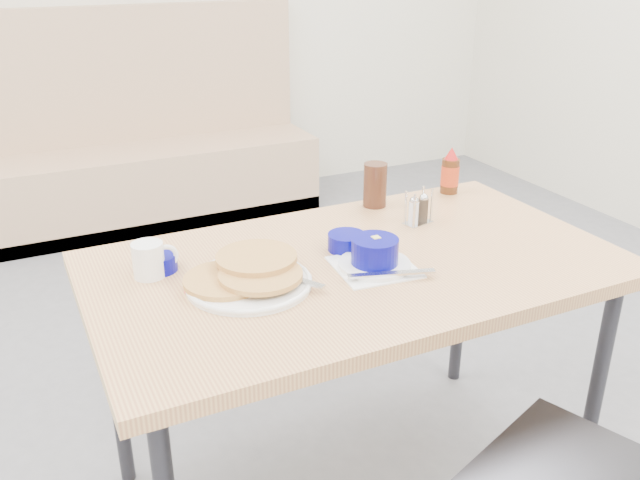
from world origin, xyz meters
name	(u,v)px	position (x,y,z in m)	size (l,w,h in m)	color
booth_bench	(152,160)	(0.00, 2.78, 0.35)	(1.90, 0.56, 1.22)	tan
dining_table	(356,282)	(0.00, 0.25, 0.70)	(1.40, 0.80, 0.76)	tan
pancake_plate	(248,276)	(-0.31, 0.25, 0.78)	(0.31, 0.31, 0.06)	white
coffee_mug	(150,259)	(-0.51, 0.40, 0.81)	(0.12, 0.08, 0.09)	white
grits_setting	(375,256)	(0.02, 0.19, 0.80)	(0.22, 0.23, 0.08)	white
creamer_bowl	(158,262)	(-0.49, 0.42, 0.78)	(0.10, 0.10, 0.04)	#050573
butter_bowl	(347,242)	(0.01, 0.33, 0.78)	(0.10, 0.10, 0.05)	#050573
amber_tumbler	(375,185)	(0.25, 0.59, 0.83)	(0.08, 0.08, 0.14)	#3D2013
condiment_caddy	(418,212)	(0.29, 0.40, 0.80)	(0.10, 0.07, 0.11)	silver
syrup_bottle	(450,173)	(0.54, 0.59, 0.83)	(0.06, 0.06, 0.16)	#47230F
sugar_wrapper	(193,292)	(-0.44, 0.27, 0.76)	(0.04, 0.02, 0.00)	#DF4C4A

